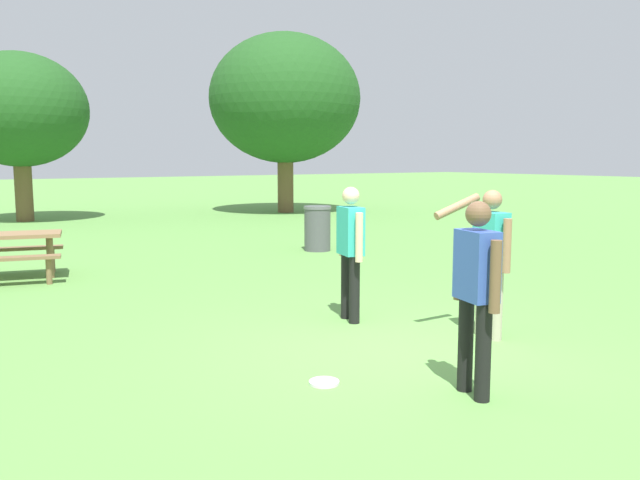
% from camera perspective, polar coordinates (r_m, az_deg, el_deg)
% --- Properties ---
extents(ground_plane, '(120.00, 120.00, 0.00)m').
position_cam_1_polar(ground_plane, '(6.90, 6.63, -9.56)').
color(ground_plane, '#609947').
extents(person_thrower, '(0.30, 0.60, 1.64)m').
position_cam_1_polar(person_thrower, '(5.51, 13.56, -3.91)').
color(person_thrower, black).
rests_on(person_thrower, ground).
extents(person_catcher, '(0.30, 0.60, 1.64)m').
position_cam_1_polar(person_catcher, '(7.85, 2.70, -0.41)').
color(person_catcher, black).
rests_on(person_catcher, ground).
extents(person_bystander, '(0.66, 0.69, 1.64)m').
position_cam_1_polar(person_bystander, '(7.35, 14.69, -1.02)').
color(person_bystander, '#B7AD93').
rests_on(person_bystander, ground).
extents(frisbee, '(0.27, 0.27, 0.03)m').
position_cam_1_polar(frisbee, '(5.87, 0.37, -12.40)').
color(frisbee, white).
rests_on(frisbee, ground).
extents(picnic_table_near, '(1.99, 1.78, 0.77)m').
position_cam_1_polar(picnic_table_near, '(11.67, -25.93, -0.49)').
color(picnic_table_near, olive).
rests_on(picnic_table_near, ground).
extents(trash_can_further_along, '(0.59, 0.59, 0.96)m').
position_cam_1_polar(trash_can_further_along, '(13.89, -0.23, 1.04)').
color(trash_can_further_along, '#515156').
rests_on(trash_can_further_along, ground).
extents(tree_far_right, '(4.12, 4.12, 5.20)m').
position_cam_1_polar(tree_far_right, '(22.33, -24.93, 10.29)').
color(tree_far_right, brown).
rests_on(tree_far_right, ground).
extents(tree_slender_mid, '(5.40, 5.40, 6.38)m').
position_cam_1_polar(tree_slender_mid, '(23.77, -3.10, 12.27)').
color(tree_slender_mid, brown).
rests_on(tree_slender_mid, ground).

